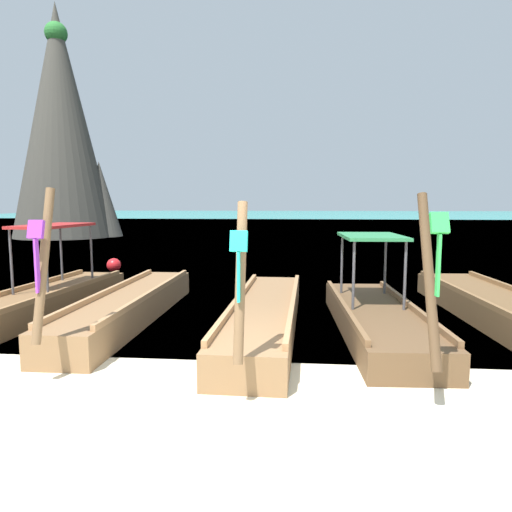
{
  "coord_description": "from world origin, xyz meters",
  "views": [
    {
      "loc": [
        0.8,
        -5.36,
        2.38
      ],
      "look_at": [
        0.0,
        3.34,
        1.36
      ],
      "focal_mm": 32.68,
      "sensor_mm": 36.0,
      "label": 1
    }
  ],
  "objects_px": {
    "longtail_boat_red_ribbon": "(488,304)",
    "longtail_boat_green_ribbon": "(377,316)",
    "karst_rock": "(63,127)",
    "longtail_boat_turquoise_ribbon": "(265,316)",
    "mooring_buoy_near": "(114,265)",
    "longtail_boat_pink_ribbon": "(35,302)",
    "longtail_boat_violet_ribbon": "(129,306)"
  },
  "relations": [
    {
      "from": "longtail_boat_red_ribbon",
      "to": "longtail_boat_green_ribbon",
      "type": "bearing_deg",
      "value": -149.51
    },
    {
      "from": "longtail_boat_green_ribbon",
      "to": "karst_rock",
      "type": "distance_m",
      "value": 29.08
    },
    {
      "from": "longtail_boat_turquoise_ribbon",
      "to": "longtail_boat_red_ribbon",
      "type": "distance_m",
      "value": 4.82
    },
    {
      "from": "mooring_buoy_near",
      "to": "longtail_boat_pink_ribbon",
      "type": "bearing_deg",
      "value": -82.39
    },
    {
      "from": "longtail_boat_pink_ribbon",
      "to": "longtail_boat_violet_ribbon",
      "type": "height_order",
      "value": "longtail_boat_pink_ribbon"
    },
    {
      "from": "longtail_boat_green_ribbon",
      "to": "mooring_buoy_near",
      "type": "xyz_separation_m",
      "value": [
        -7.68,
        6.72,
        -0.06
      ]
    },
    {
      "from": "longtail_boat_turquoise_ribbon",
      "to": "longtail_boat_green_ribbon",
      "type": "xyz_separation_m",
      "value": [
        2.04,
        0.02,
        0.03
      ]
    },
    {
      "from": "karst_rock",
      "to": "longtail_boat_violet_ribbon",
      "type": "bearing_deg",
      "value": -60.19
    },
    {
      "from": "longtail_boat_violet_ribbon",
      "to": "mooring_buoy_near",
      "type": "height_order",
      "value": "longtail_boat_violet_ribbon"
    },
    {
      "from": "longtail_boat_violet_ribbon",
      "to": "mooring_buoy_near",
      "type": "relative_size",
      "value": 13.41
    },
    {
      "from": "longtail_boat_green_ribbon",
      "to": "longtail_boat_red_ribbon",
      "type": "bearing_deg",
      "value": 30.49
    },
    {
      "from": "longtail_boat_turquoise_ribbon",
      "to": "longtail_boat_green_ribbon",
      "type": "height_order",
      "value": "longtail_boat_green_ribbon"
    },
    {
      "from": "longtail_boat_violet_ribbon",
      "to": "karst_rock",
      "type": "relative_size",
      "value": 0.41
    },
    {
      "from": "longtail_boat_violet_ribbon",
      "to": "karst_rock",
      "type": "xyz_separation_m",
      "value": [
        -12.5,
        21.81,
        7.13
      ]
    },
    {
      "from": "karst_rock",
      "to": "mooring_buoy_near",
      "type": "xyz_separation_m",
      "value": [
        9.62,
        -15.54,
        -7.17
      ]
    },
    {
      "from": "longtail_boat_pink_ribbon",
      "to": "longtail_boat_green_ribbon",
      "type": "xyz_separation_m",
      "value": [
        6.86,
        -0.57,
        -0.02
      ]
    },
    {
      "from": "longtail_boat_violet_ribbon",
      "to": "longtail_boat_green_ribbon",
      "type": "height_order",
      "value": "longtail_boat_violet_ribbon"
    },
    {
      "from": "longtail_boat_pink_ribbon",
      "to": "longtail_boat_red_ribbon",
      "type": "height_order",
      "value": "longtail_boat_pink_ribbon"
    },
    {
      "from": "longtail_boat_green_ribbon",
      "to": "longtail_boat_violet_ribbon",
      "type": "bearing_deg",
      "value": 174.65
    },
    {
      "from": "longtail_boat_turquoise_ribbon",
      "to": "longtail_boat_red_ribbon",
      "type": "relative_size",
      "value": 1.11
    },
    {
      "from": "mooring_buoy_near",
      "to": "longtail_boat_red_ribbon",
      "type": "bearing_deg",
      "value": -27.09
    },
    {
      "from": "longtail_boat_pink_ribbon",
      "to": "longtail_boat_red_ribbon",
      "type": "xyz_separation_m",
      "value": [
        9.4,
        0.92,
        -0.06
      ]
    },
    {
      "from": "mooring_buoy_near",
      "to": "karst_rock",
      "type": "bearing_deg",
      "value": 121.75
    },
    {
      "from": "longtail_boat_red_ribbon",
      "to": "mooring_buoy_near",
      "type": "bearing_deg",
      "value": 152.91
    },
    {
      "from": "longtail_boat_red_ribbon",
      "to": "mooring_buoy_near",
      "type": "xyz_separation_m",
      "value": [
        -10.22,
        5.23,
        -0.02
      ]
    },
    {
      "from": "karst_rock",
      "to": "longtail_boat_turquoise_ribbon",
      "type": "bearing_deg",
      "value": -55.58
    },
    {
      "from": "longtail_boat_pink_ribbon",
      "to": "karst_rock",
      "type": "xyz_separation_m",
      "value": [
        -10.44,
        21.69,
        7.09
      ]
    },
    {
      "from": "longtail_boat_violet_ribbon",
      "to": "longtail_boat_turquoise_ribbon",
      "type": "distance_m",
      "value": 2.8
    },
    {
      "from": "longtail_boat_pink_ribbon",
      "to": "longtail_boat_red_ribbon",
      "type": "distance_m",
      "value": 9.44
    },
    {
      "from": "longtail_boat_turquoise_ribbon",
      "to": "mooring_buoy_near",
      "type": "bearing_deg",
      "value": 129.97
    },
    {
      "from": "longtail_boat_turquoise_ribbon",
      "to": "longtail_boat_red_ribbon",
      "type": "bearing_deg",
      "value": 18.24
    },
    {
      "from": "longtail_boat_red_ribbon",
      "to": "longtail_boat_violet_ribbon",
      "type": "bearing_deg",
      "value": -171.92
    }
  ]
}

